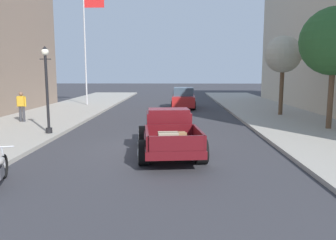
{
  "coord_description": "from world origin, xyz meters",
  "views": [
    {
      "loc": [
        0.7,
        -12.19,
        2.9
      ],
      "look_at": [
        0.38,
        0.85,
        1.0
      ],
      "focal_mm": 35.65,
      "sensor_mm": 36.0,
      "label": 1
    }
  ],
  "objects_px": {
    "street_tree_second": "(283,55)",
    "hotrod_truck_maroon": "(169,132)",
    "pedestrian_sidewalk_left": "(22,105)",
    "street_lamp_near": "(47,83)",
    "street_tree_nearest": "(334,42)",
    "car_background_red": "(184,98)",
    "flagpole": "(87,36)"
  },
  "relations": [
    {
      "from": "car_background_red",
      "to": "street_lamp_near",
      "type": "relative_size",
      "value": 1.13
    },
    {
      "from": "pedestrian_sidewalk_left",
      "to": "street_tree_second",
      "type": "relative_size",
      "value": 0.33
    },
    {
      "from": "car_background_red",
      "to": "street_tree_nearest",
      "type": "xyz_separation_m",
      "value": [
        6.86,
        -10.39,
        3.53
      ]
    },
    {
      "from": "flagpole",
      "to": "hotrod_truck_maroon",
      "type": "bearing_deg",
      "value": -66.28
    },
    {
      "from": "car_background_red",
      "to": "street_lamp_near",
      "type": "height_order",
      "value": "street_lamp_near"
    },
    {
      "from": "pedestrian_sidewalk_left",
      "to": "flagpole",
      "type": "relative_size",
      "value": 0.18
    },
    {
      "from": "flagpole",
      "to": "street_lamp_near",
      "type": "bearing_deg",
      "value": -83.3
    },
    {
      "from": "hotrod_truck_maroon",
      "to": "pedestrian_sidewalk_left",
      "type": "xyz_separation_m",
      "value": [
        -8.25,
        6.27,
        0.33
      ]
    },
    {
      "from": "flagpole",
      "to": "car_background_red",
      "type": "bearing_deg",
      "value": -7.51
    },
    {
      "from": "car_background_red",
      "to": "street_lamp_near",
      "type": "bearing_deg",
      "value": -117.77
    },
    {
      "from": "hotrod_truck_maroon",
      "to": "street_tree_nearest",
      "type": "height_order",
      "value": "street_tree_nearest"
    },
    {
      "from": "street_lamp_near",
      "to": "flagpole",
      "type": "xyz_separation_m",
      "value": [
        -1.53,
        13.04,
        3.39
      ]
    },
    {
      "from": "car_background_red",
      "to": "street_lamp_near",
      "type": "distance_m",
      "value": 13.66
    },
    {
      "from": "car_background_red",
      "to": "flagpole",
      "type": "height_order",
      "value": "flagpole"
    },
    {
      "from": "hotrod_truck_maroon",
      "to": "street_tree_nearest",
      "type": "distance_m",
      "value": 9.61
    },
    {
      "from": "pedestrian_sidewalk_left",
      "to": "street_lamp_near",
      "type": "height_order",
      "value": "street_lamp_near"
    },
    {
      "from": "car_background_red",
      "to": "pedestrian_sidewalk_left",
      "type": "relative_size",
      "value": 2.63
    },
    {
      "from": "hotrod_truck_maroon",
      "to": "car_background_red",
      "type": "relative_size",
      "value": 1.16
    },
    {
      "from": "street_tree_nearest",
      "to": "street_tree_second",
      "type": "height_order",
      "value": "street_tree_nearest"
    },
    {
      "from": "street_lamp_near",
      "to": "hotrod_truck_maroon",
      "type": "bearing_deg",
      "value": -27.73
    },
    {
      "from": "pedestrian_sidewalk_left",
      "to": "street_tree_second",
      "type": "bearing_deg",
      "value": 12.79
    },
    {
      "from": "pedestrian_sidewalk_left",
      "to": "street_lamp_near",
      "type": "bearing_deg",
      "value": -50.64
    },
    {
      "from": "flagpole",
      "to": "street_tree_nearest",
      "type": "distance_m",
      "value": 18.68
    },
    {
      "from": "pedestrian_sidewalk_left",
      "to": "street_tree_second",
      "type": "xyz_separation_m",
      "value": [
        15.23,
        3.46,
        2.85
      ]
    },
    {
      "from": "street_tree_second",
      "to": "hotrod_truck_maroon",
      "type": "bearing_deg",
      "value": -125.69
    },
    {
      "from": "hotrod_truck_maroon",
      "to": "street_tree_nearest",
      "type": "bearing_deg",
      "value": 30.16
    },
    {
      "from": "pedestrian_sidewalk_left",
      "to": "flagpole",
      "type": "distance_m",
      "value": 10.79
    },
    {
      "from": "hotrod_truck_maroon",
      "to": "street_tree_second",
      "type": "relative_size",
      "value": 1.02
    },
    {
      "from": "car_background_red",
      "to": "flagpole",
      "type": "distance_m",
      "value": 9.37
    },
    {
      "from": "street_lamp_near",
      "to": "street_tree_nearest",
      "type": "distance_m",
      "value": 13.42
    },
    {
      "from": "hotrod_truck_maroon",
      "to": "car_background_red",
      "type": "xyz_separation_m",
      "value": [
        0.86,
        14.87,
        0.01
      ]
    },
    {
      "from": "car_background_red",
      "to": "street_tree_second",
      "type": "relative_size",
      "value": 0.87
    }
  ]
}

